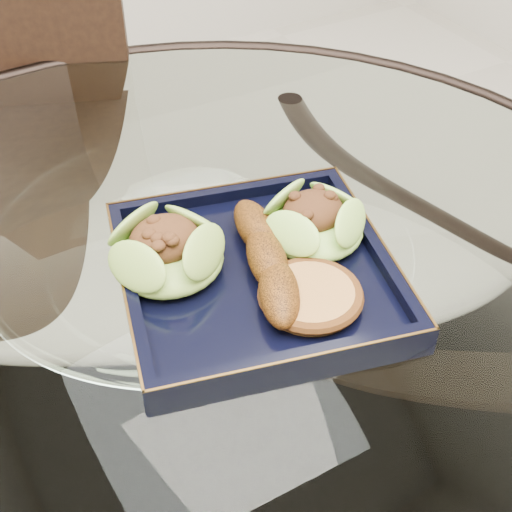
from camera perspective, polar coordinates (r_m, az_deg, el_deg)
dining_table at (r=0.87m, az=-3.78°, el=-9.37°), size 1.13×1.13×0.77m
dining_chair at (r=1.26m, az=-17.60°, el=2.14°), size 0.52×0.52×0.92m
navy_plate at (r=0.73m, az=0.00°, el=-1.77°), size 0.33×0.33×0.02m
lettuce_wrap_left at (r=0.72m, az=-7.12°, el=0.22°), size 0.12×0.12×0.04m
lettuce_wrap_right at (r=0.75m, az=4.66°, el=2.56°), size 0.11×0.11×0.04m
roasted_plantain at (r=0.71m, az=0.89°, el=-0.21°), size 0.09×0.19×0.03m
crumb_patty at (r=0.69m, az=4.38°, el=-3.27°), size 0.12×0.12×0.02m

